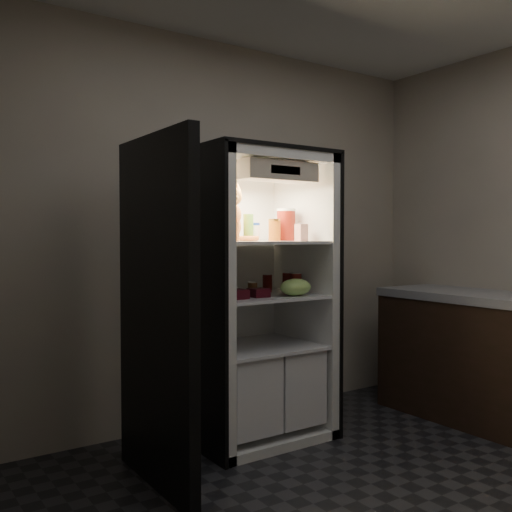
{
  "coord_description": "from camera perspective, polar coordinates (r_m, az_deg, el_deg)",
  "views": [
    {
      "loc": [
        -2.09,
        -1.72,
        1.32
      ],
      "look_at": [
        -0.01,
        1.32,
        1.19
      ],
      "focal_mm": 40.0,
      "sensor_mm": 36.0,
      "label": 1
    }
  ],
  "objects": [
    {
      "name": "refrigerator",
      "position": [
        3.78,
        -0.37,
        -6.04
      ],
      "size": [
        0.9,
        0.72,
        1.88
      ],
      "color": "white",
      "rests_on": "floor"
    },
    {
      "name": "berry_box_right",
      "position": [
        3.57,
        0.26,
        -3.7
      ],
      "size": [
        0.11,
        0.11,
        0.05
      ],
      "primitive_type": "cube",
      "color": "#450B14",
      "rests_on": "refrigerator"
    },
    {
      "name": "condiment_jar",
      "position": [
        3.72,
        -0.35,
        -3.2
      ],
      "size": [
        0.06,
        0.06,
        0.09
      ],
      "color": "#502F16",
      "rests_on": "refrigerator"
    },
    {
      "name": "fridge_door",
      "position": [
        3.04,
        -9.94,
        -5.72
      ],
      "size": [
        0.07,
        0.87,
        1.85
      ],
      "rotation": [
        0.0,
        0.0,
        -0.01
      ],
      "color": "black",
      "rests_on": "floor"
    },
    {
      "name": "mayo_tub",
      "position": [
        3.82,
        -0.26,
        2.44
      ],
      "size": [
        0.09,
        0.09,
        0.12
      ],
      "color": "white",
      "rests_on": "refrigerator"
    },
    {
      "name": "cream_carton",
      "position": [
        3.75,
        4.56,
        2.36
      ],
      "size": [
        0.06,
        0.06,
        0.11
      ],
      "primitive_type": "cube",
      "color": "white",
      "rests_on": "refrigerator"
    },
    {
      "name": "parmesan_shaker",
      "position": [
        3.73,
        -0.77,
        2.87
      ],
      "size": [
        0.07,
        0.07,
        0.17
      ],
      "color": "green",
      "rests_on": "refrigerator"
    },
    {
      "name": "pepper_jar",
      "position": [
        3.88,
        3.03,
        3.15
      ],
      "size": [
        0.13,
        0.13,
        0.22
      ],
      "color": "#A92616",
      "rests_on": "refrigerator"
    },
    {
      "name": "tabby_cat",
      "position": [
        3.66,
        -2.8,
        3.67
      ],
      "size": [
        0.31,
        0.37,
        0.37
      ],
      "rotation": [
        0.0,
        0.0,
        -0.28
      ],
      "color": "#BE5618",
      "rests_on": "refrigerator"
    },
    {
      "name": "room_shell",
      "position": [
        2.73,
        16.26,
        8.21
      ],
      "size": [
        3.6,
        3.6,
        3.6
      ],
      "color": "white",
      "rests_on": "floor"
    },
    {
      "name": "grape_bag",
      "position": [
        3.66,
        3.98,
        -3.12
      ],
      "size": [
        0.22,
        0.16,
        0.11
      ],
      "primitive_type": "ellipsoid",
      "color": "#99D061",
      "rests_on": "refrigerator"
    },
    {
      "name": "soda_can_a",
      "position": [
        3.89,
        1.14,
        -2.73
      ],
      "size": [
        0.07,
        0.07,
        0.12
      ],
      "color": "black",
      "rests_on": "refrigerator"
    },
    {
      "name": "salsa_jar",
      "position": [
        3.78,
        1.86,
        2.63
      ],
      "size": [
        0.08,
        0.08,
        0.15
      ],
      "color": "maroon",
      "rests_on": "refrigerator"
    },
    {
      "name": "soda_can_c",
      "position": [
        3.8,
        4.03,
        -2.72
      ],
      "size": [
        0.07,
        0.07,
        0.14
      ],
      "color": "black",
      "rests_on": "refrigerator"
    },
    {
      "name": "berry_box_left",
      "position": [
        3.47,
        -1.93,
        -3.83
      ],
      "size": [
        0.11,
        0.11,
        0.06
      ],
      "primitive_type": "cube",
      "color": "#450B14",
      "rests_on": "refrigerator"
    },
    {
      "name": "soda_can_b",
      "position": [
        3.86,
        3.21,
        -2.65
      ],
      "size": [
        0.07,
        0.07,
        0.14
      ],
      "color": "black",
      "rests_on": "refrigerator"
    }
  ]
}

